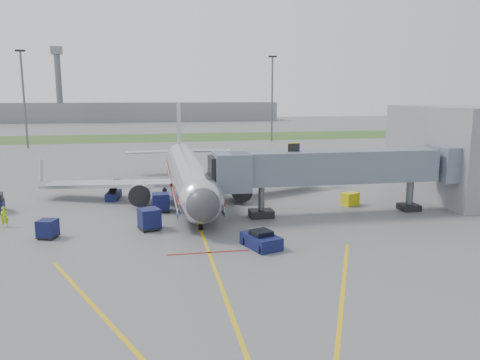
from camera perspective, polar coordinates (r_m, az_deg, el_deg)
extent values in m
plane|color=#565659|center=(38.07, -4.55, -6.88)|extent=(400.00, 400.00, 0.00)
cube|color=#2D4C1E|center=(126.73, -8.92, 5.14)|extent=(300.00, 25.00, 0.01)
cube|color=gold|center=(36.17, -4.20, -7.80)|extent=(0.25, 50.00, 0.01)
cube|color=maroon|center=(34.29, -3.82, -8.83)|extent=(6.00, 0.25, 0.01)
cube|color=gold|center=(24.97, -15.32, -16.83)|extent=(9.52, 20.04, 0.01)
cube|color=gold|center=(26.70, 12.26, -14.82)|extent=(9.52, 20.04, 0.01)
cylinder|color=silver|center=(52.02, -6.36, 0.83)|extent=(3.80, 28.00, 3.80)
sphere|color=silver|center=(38.33, -4.76, -2.58)|extent=(3.80, 3.80, 3.80)
sphere|color=#38383D|center=(37.07, -4.56, -3.02)|extent=(2.74, 2.74, 2.74)
cube|color=black|center=(37.82, -4.71, -1.90)|extent=(2.20, 1.20, 0.55)
cone|color=silver|center=(68.31, -7.41, 3.08)|extent=(3.80, 5.00, 3.80)
cube|color=#B7BAC1|center=(67.43, -7.47, 6.40)|extent=(0.35, 4.20, 7.00)
cube|color=#B7BAC1|center=(52.26, -15.67, -0.46)|extent=(15.10, 8.59, 1.13)
cube|color=#B7BAC1|center=(53.46, 2.78, 0.16)|extent=(15.10, 8.59, 1.13)
cylinder|color=silver|center=(49.20, -12.11, -1.49)|extent=(2.10, 3.60, 2.10)
cylinder|color=silver|center=(49.98, -0.11, -1.07)|extent=(2.10, 3.60, 2.10)
cube|color=maroon|center=(52.25, -4.25, 0.52)|extent=(0.05, 28.00, 0.45)
cube|color=navy|center=(52.41, -4.24, -0.45)|extent=(0.05, 28.00, 0.35)
cylinder|color=black|center=(39.89, -4.86, -5.62)|extent=(0.28, 0.70, 0.70)
cylinder|color=black|center=(52.80, -9.16, -1.58)|extent=(0.50, 1.00, 1.00)
cylinder|color=black|center=(53.17, -3.55, -1.39)|extent=(0.50, 1.00, 1.00)
cube|color=slate|center=(44.94, 11.38, 1.64)|extent=(20.00, 3.00, 3.00)
cube|color=slate|center=(42.31, -1.04, 1.03)|extent=(3.20, 3.60, 3.40)
cube|color=black|center=(42.13, -2.65, 0.98)|extent=(1.60, 3.00, 2.80)
cube|color=#D7C60C|center=(43.37, 6.54, 3.86)|extent=(1.20, 0.15, 1.00)
cylinder|color=#595B60|center=(43.40, 2.62, -2.58)|extent=(0.56, 0.56, 3.10)
cube|color=black|center=(43.69, 2.61, -4.11)|extent=(2.20, 1.60, 0.70)
cylinder|color=#595B60|center=(49.00, 19.97, -1.70)|extent=(0.70, 0.70, 3.10)
cube|color=black|center=(49.26, 19.88, -3.12)|extent=(1.80, 1.80, 0.60)
cube|color=slate|center=(50.64, 24.08, 1.90)|extent=(3.00, 4.00, 3.40)
cube|color=slate|center=(57.52, 25.41, 3.11)|extent=(10.00, 16.00, 10.00)
cylinder|color=#595B60|center=(109.38, -24.82, 8.76)|extent=(0.44, 0.44, 20.00)
cube|color=black|center=(109.74, -25.23, 14.08)|extent=(2.00, 0.40, 0.40)
cylinder|color=#595B60|center=(114.83, 3.93, 9.71)|extent=(0.44, 0.44, 20.00)
cube|color=black|center=(115.17, 4.00, 14.79)|extent=(2.00, 0.40, 0.40)
cube|color=slate|center=(206.39, -12.48, 8.11)|extent=(120.00, 14.00, 8.00)
cylinder|color=#595B60|center=(204.43, -21.20, 10.45)|extent=(2.40, 2.40, 28.00)
cube|color=slate|center=(205.14, -21.47, 14.49)|extent=(4.00, 4.00, 3.00)
cube|color=#0E143E|center=(35.26, 2.59, -7.45)|extent=(2.86, 3.60, 0.96)
cube|color=black|center=(35.08, 2.60, -6.50)|extent=(1.78, 1.78, 0.44)
cylinder|color=black|center=(33.99, 2.51, -8.37)|extent=(0.41, 0.72, 0.70)
cylinder|color=black|center=(34.82, 4.70, -7.93)|extent=(0.41, 0.72, 0.70)
cylinder|color=black|center=(35.83, 0.54, -7.37)|extent=(0.41, 0.72, 0.70)
cylinder|color=black|center=(36.61, 2.67, -6.99)|extent=(0.41, 0.72, 0.70)
cylinder|color=black|center=(50.22, -27.07, -3.44)|extent=(0.33, 0.57, 0.53)
cylinder|color=black|center=(52.08, -26.89, -2.96)|extent=(0.33, 0.57, 0.53)
cube|color=#0E143E|center=(40.29, -10.99, -4.59)|extent=(2.06, 2.06, 1.63)
cube|color=black|center=(40.51, -10.95, -5.69)|extent=(2.12, 2.12, 0.13)
cylinder|color=black|center=(39.76, -11.53, -6.08)|extent=(0.31, 0.35, 0.29)
cylinder|color=black|center=(40.13, -9.81, -5.87)|extent=(0.31, 0.35, 0.29)
cylinder|color=black|center=(40.92, -12.07, -5.63)|extent=(0.31, 0.35, 0.29)
cylinder|color=black|center=(41.28, -10.39, -5.43)|extent=(0.31, 0.35, 0.29)
cube|color=#0E143E|center=(40.31, -22.41, -5.44)|extent=(1.69, 1.69, 1.35)
cube|color=black|center=(40.49, -22.34, -6.35)|extent=(1.75, 1.75, 0.10)
cylinder|color=black|center=(40.32, -23.35, -6.55)|extent=(0.26, 0.29, 0.24)
cylinder|color=black|center=(39.81, -22.04, -6.66)|extent=(0.26, 0.29, 0.24)
cylinder|color=black|center=(41.19, -22.62, -6.15)|extent=(0.26, 0.29, 0.24)
cylinder|color=black|center=(40.69, -21.33, -6.26)|extent=(0.26, 0.29, 0.24)
cube|color=#0E143E|center=(46.25, -9.63, -2.61)|extent=(1.65, 1.65, 1.62)
cube|color=black|center=(46.44, -9.60, -3.58)|extent=(1.70, 1.70, 0.13)
cylinder|color=black|center=(45.83, -10.35, -3.84)|extent=(0.23, 0.30, 0.29)
cylinder|color=black|center=(45.86, -8.78, -3.78)|extent=(0.23, 0.30, 0.29)
cylinder|color=black|center=(47.05, -10.39, -3.47)|extent=(0.23, 0.30, 0.29)
cylinder|color=black|center=(47.08, -8.86, -3.42)|extent=(0.23, 0.30, 0.29)
cube|color=#0E143E|center=(53.07, -15.16, -1.81)|extent=(1.62, 3.31, 0.80)
cube|color=black|center=(53.33, -15.11, -0.83)|extent=(1.23, 3.63, 1.25)
cylinder|color=black|center=(52.10, -15.88, -2.24)|extent=(0.25, 0.51, 0.49)
cylinder|color=black|center=(51.92, -14.92, -2.24)|extent=(0.25, 0.51, 0.49)
cylinder|color=black|center=(54.29, -15.37, -1.72)|extent=(0.25, 0.51, 0.49)
cylinder|color=black|center=(54.12, -14.45, -1.71)|extent=(0.25, 0.51, 0.49)
cube|color=#D7C60C|center=(49.58, 13.29, -2.27)|extent=(1.94, 1.65, 1.32)
cylinder|color=black|center=(49.30, 12.83, -2.91)|extent=(0.33, 0.39, 0.33)
cylinder|color=black|center=(50.08, 13.70, -2.74)|extent=(0.33, 0.39, 0.33)
imported|color=#9FCB17|center=(45.19, -26.78, -4.03)|extent=(0.76, 0.61, 1.79)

